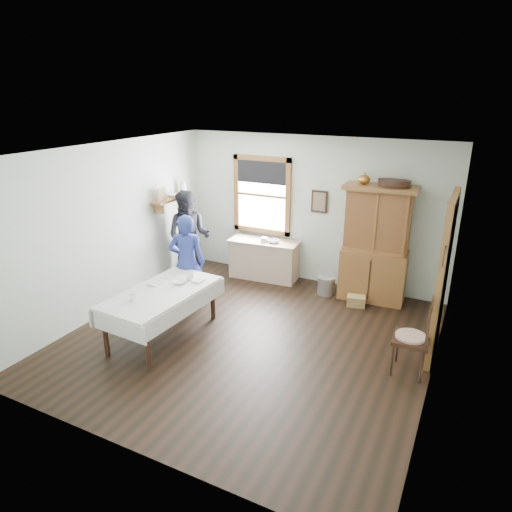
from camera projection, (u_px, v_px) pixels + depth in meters
name	position (u px, v px, depth m)	size (l,w,h in m)	color
room	(249.00, 252.00, 6.24)	(5.01, 5.01, 2.70)	black
window	(262.00, 191.00, 8.63)	(1.18, 0.07, 1.48)	white
doorway	(444.00, 274.00, 5.99)	(0.09, 1.14, 2.22)	#40352E
wall_shelf	(174.00, 197.00, 8.45)	(0.24, 1.00, 0.44)	olive
framed_picture	(319.00, 202.00, 8.17)	(0.30, 0.04, 0.40)	#351C12
rug_beater	(446.00, 246.00, 5.34)	(0.27, 0.27, 0.01)	black
work_counter	(264.00, 259.00, 8.74)	(1.32, 0.50, 0.76)	tan
china_hutch	(375.00, 245.00, 7.64)	(1.17, 0.55, 1.99)	olive
dining_table	(163.00, 314.00, 6.66)	(0.95, 1.81, 0.72)	silver
spindle_chair	(412.00, 336.00, 5.74)	(0.48, 0.48, 1.05)	#351C12
pail	(326.00, 285.00, 8.12)	(0.30, 0.30, 0.32)	#A1A6AA
wicker_basket	(356.00, 301.00, 7.69)	(0.30, 0.21, 0.18)	#A7874B
woman_blue	(187.00, 266.00, 7.42)	(0.54, 0.36, 1.49)	navy
figure_dark	(189.00, 240.00, 8.50)	(0.78, 0.61, 1.60)	black
table_cup_a	(190.00, 276.00, 6.92)	(0.13, 0.13, 0.11)	white
table_cup_b	(133.00, 297.00, 6.23)	(0.10, 0.10, 0.10)	white
table_bowl	(180.00, 282.00, 6.79)	(0.20, 0.20, 0.05)	white
counter_book	(267.00, 241.00, 8.54)	(0.15, 0.21, 0.02)	#725E4C
counter_bowl	(274.00, 241.00, 8.48)	(0.19, 0.19, 0.06)	white
shelf_bowl	(174.00, 195.00, 8.45)	(0.22, 0.22, 0.05)	white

